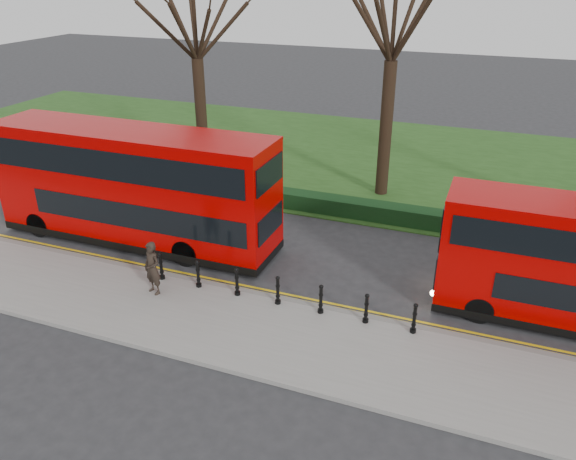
% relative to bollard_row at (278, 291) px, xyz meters
% --- Properties ---
extents(ground, '(120.00, 120.00, 0.00)m').
position_rel_bollard_row_xyz_m(ground, '(-1.00, 1.35, -0.65)').
color(ground, '#28282B').
rests_on(ground, ground).
extents(pavement, '(60.00, 4.00, 0.15)m').
position_rel_bollard_row_xyz_m(pavement, '(-1.00, -1.65, -0.58)').
color(pavement, gray).
rests_on(pavement, ground).
extents(kerb, '(60.00, 0.25, 0.16)m').
position_rel_bollard_row_xyz_m(kerb, '(-1.00, 0.35, -0.58)').
color(kerb, slate).
rests_on(kerb, ground).
extents(grass_verge, '(60.00, 18.00, 0.06)m').
position_rel_bollard_row_xyz_m(grass_verge, '(-1.00, 16.35, -0.62)').
color(grass_verge, '#224717').
rests_on(grass_verge, ground).
extents(hedge, '(60.00, 0.90, 0.80)m').
position_rel_bollard_row_xyz_m(hedge, '(-1.00, 8.15, -0.25)').
color(hedge, black).
rests_on(hedge, ground).
extents(yellow_line_outer, '(60.00, 0.10, 0.01)m').
position_rel_bollard_row_xyz_m(yellow_line_outer, '(-1.00, 0.65, -0.64)').
color(yellow_line_outer, yellow).
rests_on(yellow_line_outer, ground).
extents(yellow_line_inner, '(60.00, 0.10, 0.01)m').
position_rel_bollard_row_xyz_m(yellow_line_inner, '(-1.00, 0.85, -0.64)').
color(yellow_line_inner, yellow).
rests_on(yellow_line_inner, ground).
extents(tree_left, '(7.04, 7.04, 10.99)m').
position_rel_bollard_row_xyz_m(tree_left, '(-9.00, 11.35, 7.34)').
color(tree_left, black).
rests_on(tree_left, ground).
extents(tree_mid, '(7.55, 7.55, 11.80)m').
position_rel_bollard_row_xyz_m(tree_mid, '(1.00, 11.35, 7.93)').
color(tree_mid, black).
rests_on(tree_mid, ground).
extents(bollard_row, '(9.20, 0.15, 1.00)m').
position_rel_bollard_row_xyz_m(bollard_row, '(0.00, 0.00, 0.00)').
color(bollard_row, black).
rests_on(bollard_row, pavement).
extents(bus_lead, '(11.85, 2.72, 4.71)m').
position_rel_bollard_row_xyz_m(bus_lead, '(-7.26, 2.61, 1.72)').
color(bus_lead, '#AA0000').
rests_on(bus_lead, ground).
extents(pedestrian, '(0.81, 0.66, 1.92)m').
position_rel_bollard_row_xyz_m(pedestrian, '(-4.25, -0.89, 0.46)').
color(pedestrian, black).
rests_on(pedestrian, pavement).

